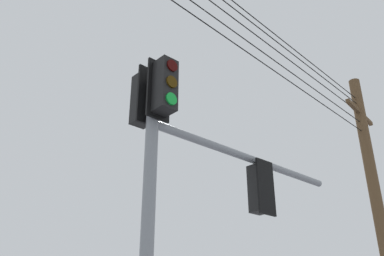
{
  "coord_description": "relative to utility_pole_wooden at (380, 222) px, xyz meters",
  "views": [
    {
      "loc": [
        6.4,
        1.07,
        2.17
      ],
      "look_at": [
        -0.19,
        1.49,
        5.27
      ],
      "focal_mm": 40.15,
      "sensor_mm": 36.0,
      "label": 1
    }
  ],
  "objects": [
    {
      "name": "signal_mast_assembly",
      "position": [
        5.57,
        -5.93,
        -0.6
      ],
      "size": [
        3.35,
        4.07,
        6.16
      ],
      "color": "gray",
      "rests_on": "ground"
    },
    {
      "name": "utility_pole_wooden",
      "position": [
        0.0,
        0.0,
        0.0
      ],
      "size": [
        1.67,
        1.56,
        9.78
      ],
      "color": "brown",
      "rests_on": "ground"
    }
  ]
}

